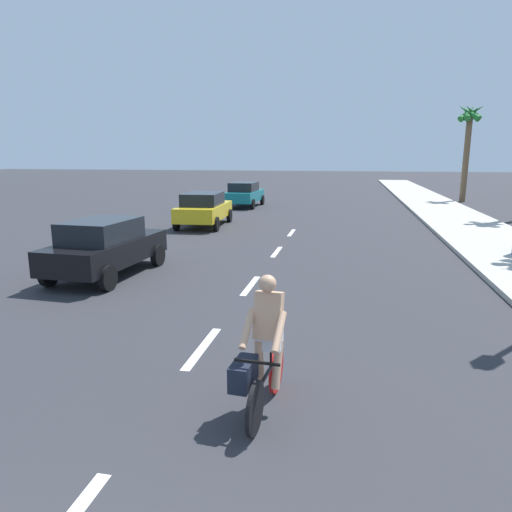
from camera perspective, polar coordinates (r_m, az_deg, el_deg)
ground_plane at (r=21.21m, az=4.87°, el=3.48°), size 160.00×160.00×0.00m
sidewalk_strip at (r=23.67m, az=24.58°, el=3.50°), size 3.60×80.00×0.14m
lane_stripe_2 at (r=8.16m, az=-6.64°, el=-11.19°), size 0.16×1.80×0.01m
lane_stripe_3 at (r=11.77m, az=-0.67°, el=-3.67°), size 0.16×1.80×0.01m
lane_stripe_4 at (r=15.87m, az=2.57°, el=0.53°), size 0.16×1.80×0.01m
lane_stripe_5 at (r=19.86m, az=4.41°, el=2.90°), size 0.16×1.80×0.01m
cyclist at (r=5.93m, az=0.79°, el=-11.75°), size 0.63×1.71×1.82m
parked_car_black at (r=13.22m, az=-18.12°, el=1.20°), size 2.04×4.08×1.57m
parked_car_yellow at (r=21.72m, az=-6.47°, el=5.89°), size 2.18×4.38×1.57m
parked_car_teal at (r=29.95m, az=-1.45°, el=7.71°), size 2.01×4.19×1.57m
palm_tree_distant at (r=36.19m, az=24.82°, el=14.14°), size 1.93×1.84×6.87m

